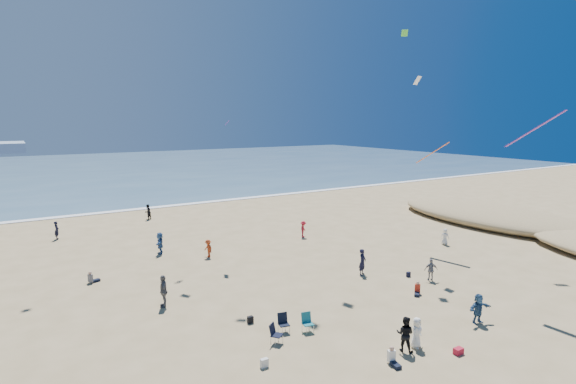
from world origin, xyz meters
TOP-DOWN VIEW (x-y plane):
  - ocean at (0.00, 95.00)m, footprint 220.00×100.00m
  - surf_line at (0.00, 45.00)m, footprint 220.00×1.20m
  - standing_flyers at (3.53, 14.04)m, footprint 35.25×41.04m
  - seated_group at (3.20, 5.58)m, footprint 18.39×27.60m
  - chair_cluster at (1.77, 7.45)m, footprint 2.77×1.57m
  - white_tote at (-0.76, 5.56)m, footprint 0.35×0.20m
  - black_backpack at (0.72, 9.83)m, footprint 0.30×0.22m
  - cooler at (7.60, 1.71)m, footprint 0.45×0.30m
  - navy_bag at (13.54, 10.46)m, footprint 0.28×0.18m
  - kites_aloft at (11.26, 11.08)m, footprint 42.36×35.46m

SIDE VIEW (x-z plane):
  - ocean at x=0.00m, z-range 0.00..0.06m
  - surf_line at x=0.00m, z-range 0.00..0.08m
  - cooler at x=7.60m, z-range 0.00..0.30m
  - navy_bag at x=13.54m, z-range 0.00..0.34m
  - black_backpack at x=0.72m, z-range 0.00..0.38m
  - white_tote at x=-0.76m, z-range 0.00..0.40m
  - seated_group at x=3.20m, z-range 0.00..0.84m
  - chair_cluster at x=1.77m, z-range 0.00..1.00m
  - standing_flyers at x=3.53m, z-range -0.11..1.84m
  - kites_aloft at x=11.26m, z-range 2.75..27.33m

